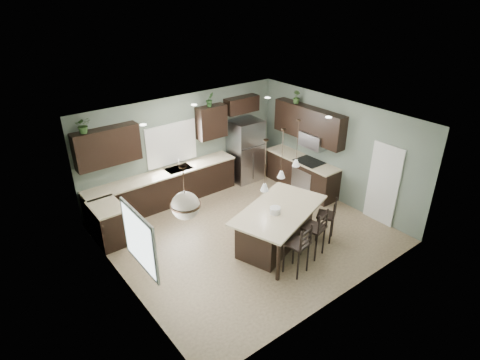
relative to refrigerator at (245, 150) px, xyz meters
The scene contains 33 objects.
ground 3.11m from the refrigerator, 127.69° to the right, with size 6.00×6.00×0.00m, color #9E8466.
pantry_door 4.07m from the refrigerator, 73.39° to the right, with size 0.04×0.82×2.04m, color white.
window_back 2.33m from the refrigerator, behind, with size 1.35×0.02×1.00m, color white.
window_left 5.77m from the refrigerator, 146.75° to the right, with size 0.02×1.10×1.00m, color white.
left_return_cabs 4.58m from the refrigerator, behind, with size 0.60×0.90×0.90m, color black.
left_return_countertop 4.54m from the refrigerator, behind, with size 0.66×0.96×0.04m, color beige.
back_lower_cabs 2.71m from the refrigerator, behind, with size 4.20×0.60×0.90m, color black.
back_countertop 2.66m from the refrigerator, behind, with size 4.20×0.66×0.04m, color beige.
sink_inset 2.21m from the refrigerator, behind, with size 0.70×0.45×0.01m, color gray.
faucet 2.22m from the refrigerator, behind, with size 0.02×0.02×0.28m, color silver.
back_upper_left 4.10m from the refrigerator, behind, with size 1.55×0.34×0.90m, color black.
back_upper_right 1.46m from the refrigerator, 166.98° to the left, with size 0.85×0.34×0.90m, color black.
fridge_header 1.35m from the refrigerator, 80.90° to the left, with size 1.05×0.34×0.45m, color black.
right_lower_cabs 1.78m from the refrigerator, 58.89° to the right, with size 0.60×2.35×0.90m, color black.
right_countertop 1.71m from the refrigerator, 59.47° to the right, with size 0.66×2.35×0.04m, color beige.
cooktop 1.95m from the refrigerator, 63.58° to the right, with size 0.58×0.75×0.02m, color black.
wall_oven_front 1.90m from the refrigerator, 71.55° to the right, with size 0.01×0.72×0.60m, color gray.
right_upper_cabs 2.06m from the refrigerator, 55.33° to the right, with size 0.34×2.35×0.90m, color black.
microwave 2.09m from the refrigerator, 61.01° to the right, with size 0.40×0.75×0.40m, color gray.
refrigerator is the anchor object (origin of this frame).
kitchen_island 3.48m from the refrigerator, 115.90° to the right, with size 2.31×1.31×0.92m, color black.
serving_dish 3.59m from the refrigerator, 118.17° to the right, with size 0.24×0.24×0.14m, color silver.
bar_stool_left 4.48m from the refrigerator, 115.08° to the right, with size 0.43×0.43×1.17m, color black.
bar_stool_center 4.04m from the refrigerator, 107.09° to the right, with size 0.43×0.43×1.15m, color black.
bar_stool_right 3.67m from the refrigerator, 98.15° to the right, with size 0.39×0.39×1.06m, color black.
pendant_left 4.18m from the refrigerator, 123.09° to the right, with size 0.17×0.17×1.10m, color white, non-canonical shape.
pendant_center 3.69m from the refrigerator, 115.90° to the right, with size 0.17×0.17×1.10m, color white, non-canonical shape.
pendant_right 3.27m from the refrigerator, 106.34° to the right, with size 0.17×0.17×1.10m, color silver, non-canonical shape.
chandelier 5.43m from the refrigerator, 139.67° to the right, with size 0.53×0.53×1.00m, color beige, non-canonical shape.
plant_back_left 4.73m from the refrigerator, behind, with size 0.33×0.29×0.37m, color #2C4E22.
plant_back_right 1.99m from the refrigerator, 169.13° to the left, with size 0.21×0.17×0.39m, color #264A20.
plant_right_wall 2.16m from the refrigerator, 44.98° to the right, with size 0.20×0.20×0.35m, color #304D22.
room_shell 3.06m from the refrigerator, 127.69° to the right, with size 6.00×6.00×6.00m.
Camera 1 is at (-5.04, -6.22, 5.48)m, focal length 30.00 mm.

